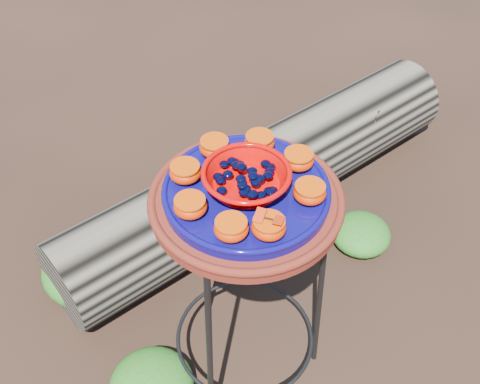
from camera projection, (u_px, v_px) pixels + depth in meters
ground at (245, 362)px, 1.89m from camera, size 60.00×60.00×0.00m
plant_stand at (245, 296)px, 1.64m from camera, size 0.44×0.44×0.70m
terracotta_saucer at (246, 202)px, 1.38m from camera, size 0.44×0.44×0.04m
cobalt_plate at (246, 193)px, 1.36m from camera, size 0.38×0.38×0.03m
red_bowl at (246, 180)px, 1.34m from camera, size 0.19×0.19×0.05m
glass_gems at (247, 167)px, 1.31m from camera, size 0.15×0.15×0.03m
orange_half_0 at (269, 227)px, 1.24m from camera, size 0.07×0.07×0.04m
orange_half_1 at (310, 193)px, 1.32m from camera, size 0.07×0.07×0.04m
orange_half_2 at (298, 160)px, 1.39m from camera, size 0.07×0.07×0.04m
orange_half_3 at (260, 142)px, 1.44m from camera, size 0.07×0.07×0.04m
orange_half_4 at (214, 147)px, 1.43m from camera, size 0.07×0.07×0.04m
orange_half_5 at (185, 172)px, 1.36m from camera, size 0.07×0.07×0.04m
orange_half_6 at (190, 206)px, 1.29m from camera, size 0.07×0.07×0.04m
orange_half_7 at (231, 228)px, 1.24m from camera, size 0.07×0.07×0.04m
butterfly at (269, 218)px, 1.23m from camera, size 0.09×0.08×0.01m
driftwood_log at (263, 176)px, 2.27m from camera, size 1.71×0.57×0.32m
foliage_left at (151, 384)px, 1.77m from camera, size 0.25×0.25×0.13m
foliage_right at (361, 233)px, 2.20m from camera, size 0.22×0.22×0.11m
foliage_back at (89, 267)px, 2.05m from camera, size 0.33×0.33×0.16m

